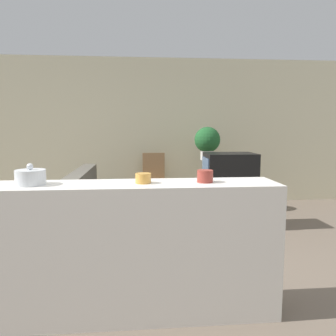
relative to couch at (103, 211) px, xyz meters
The scene contains 12 objects.
ground_plane 1.77m from the couch, 76.79° to the right, with size 14.00×14.00×0.00m, color #756656.
wall_back 2.06m from the couch, 76.99° to the left, with size 9.00×0.06×2.70m.
couch is the anchor object (origin of this frame).
tv_stand 1.80m from the couch, ahead, with size 0.86×0.54×0.53m.
television 1.86m from the couch, ahead, with size 0.71×0.51×0.54m.
wooden_chair 1.53m from the couch, 59.39° to the left, with size 0.44×0.44×0.98m.
plant_stand 1.96m from the couch, 31.82° to the left, with size 0.13×0.13×0.88m.
potted_plant 2.16m from the couch, 31.82° to the left, with size 0.44×0.44×0.56m.
foreground_counter 2.09m from the couch, 78.91° to the right, with size 2.29×0.44×1.02m.
decorative_bowl 2.20m from the couch, 97.63° to the right, with size 0.21×0.21×0.16m.
candle_jar 2.24m from the couch, 75.29° to the right, with size 0.12×0.12×0.07m.
coffee_tin 2.40m from the couch, 63.88° to the right, with size 0.12×0.12×0.09m.
Camera 1 is at (0.10, -2.73, 1.43)m, focal length 35.00 mm.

